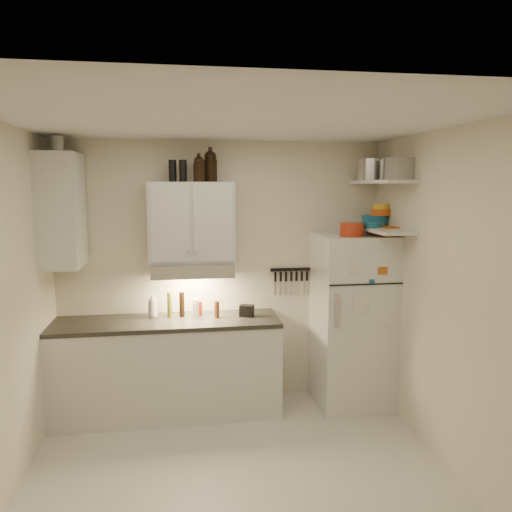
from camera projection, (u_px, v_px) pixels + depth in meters
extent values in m
cube|color=silver|center=(242.00, 481.00, 3.70)|extent=(3.20, 3.00, 0.02)
cube|color=white|center=(240.00, 119.00, 3.33)|extent=(3.20, 3.00, 0.02)
cube|color=beige|center=(222.00, 273.00, 4.99)|extent=(3.20, 0.02, 2.60)
cube|color=beige|center=(452.00, 301.00, 3.77)|extent=(0.02, 3.00, 2.60)
cube|color=silver|center=(168.00, 369.00, 4.73)|extent=(2.10, 0.60, 0.88)
cube|color=#2D2B27|center=(167.00, 322.00, 4.66)|extent=(2.10, 0.62, 0.04)
cube|color=silver|center=(191.00, 222.00, 4.70)|extent=(0.80, 0.33, 0.75)
cube|color=silver|center=(61.00, 210.00, 4.38)|extent=(0.33, 0.55, 1.00)
cube|color=silver|center=(192.00, 269.00, 4.70)|extent=(0.76, 0.46, 0.12)
cube|color=silver|center=(352.00, 320.00, 4.91)|extent=(0.70, 0.68, 1.70)
cube|color=silver|center=(382.00, 182.00, 4.62)|extent=(0.30, 0.95, 0.03)
cube|color=silver|center=(380.00, 229.00, 4.68)|extent=(0.30, 0.95, 0.03)
cube|color=black|center=(291.00, 269.00, 5.08)|extent=(0.42, 0.02, 0.03)
cylinder|color=#9F2A12|center=(352.00, 229.00, 4.61)|extent=(0.22, 0.22, 0.13)
cube|color=#BA5E17|center=(386.00, 231.00, 4.69)|extent=(0.27, 0.30, 0.08)
cylinder|color=silver|center=(363.00, 230.00, 4.73)|extent=(0.07, 0.07, 0.10)
cylinder|color=silver|center=(373.00, 170.00, 4.87)|extent=(0.30, 0.30, 0.21)
cube|color=#AAAAAD|center=(392.00, 170.00, 4.53)|extent=(0.22, 0.21, 0.19)
cube|color=#AAAAAD|center=(401.00, 169.00, 4.35)|extent=(0.23, 0.23, 0.19)
cylinder|color=#175A7F|center=(375.00, 220.00, 4.91)|extent=(0.26, 0.26, 0.10)
cylinder|color=#CB5013|center=(381.00, 212.00, 4.87)|extent=(0.21, 0.21, 0.06)
cylinder|color=gold|center=(381.00, 206.00, 4.86)|extent=(0.16, 0.16, 0.05)
cylinder|color=#175A7F|center=(372.00, 225.00, 4.70)|extent=(0.26, 0.26, 0.05)
cylinder|color=black|center=(183.00, 171.00, 4.59)|extent=(0.09, 0.09, 0.20)
cylinder|color=black|center=(173.00, 171.00, 4.61)|extent=(0.08, 0.08, 0.20)
cylinder|color=silver|center=(57.00, 144.00, 4.30)|extent=(0.12, 0.12, 0.14)
imported|color=silver|center=(153.00, 304.00, 4.74)|extent=(0.14, 0.14, 0.27)
cylinder|color=brown|center=(217.00, 309.00, 4.73)|extent=(0.05, 0.05, 0.16)
cylinder|color=#5F6A1A|center=(170.00, 305.00, 4.75)|extent=(0.05, 0.05, 0.24)
cylinder|color=black|center=(182.00, 304.00, 4.76)|extent=(0.06, 0.06, 0.24)
cylinder|color=silver|center=(196.00, 308.00, 4.74)|extent=(0.06, 0.06, 0.18)
cylinder|color=#9F2A12|center=(199.00, 308.00, 4.83)|extent=(0.08, 0.08, 0.14)
cube|color=black|center=(247.00, 311.00, 4.79)|extent=(0.16, 0.14, 0.11)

